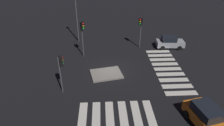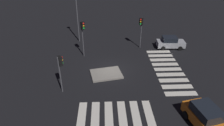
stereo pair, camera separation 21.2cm
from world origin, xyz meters
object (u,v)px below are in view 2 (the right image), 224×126
(street_lamp, at_px, (76,6))
(traffic_light_south, at_px, (60,65))
(traffic_island, at_px, (106,74))
(traffic_light_west, at_px, (83,31))
(car_orange, at_px, (207,119))
(traffic_light_north, at_px, (141,26))
(car_silver, at_px, (170,43))

(street_lamp, bearing_deg, traffic_light_south, -91.53)
(traffic_island, xyz_separation_m, traffic_light_west, (-2.76, 4.55, 3.47))
(street_lamp, bearing_deg, car_orange, -56.62)
(traffic_light_north, distance_m, traffic_light_west, 7.94)
(traffic_light_north, xyz_separation_m, traffic_light_west, (-7.61, -2.26, 0.23))
(traffic_light_north, height_order, traffic_light_west, traffic_light_west)
(car_silver, xyz_separation_m, traffic_light_south, (-13.45, -9.48, 2.13))
(traffic_island, height_order, car_silver, car_silver)
(car_silver, xyz_separation_m, traffic_light_west, (-11.93, -2.10, 2.74))
(car_silver, distance_m, traffic_light_west, 12.42)
(car_orange, xyz_separation_m, traffic_light_west, (-10.42, 12.59, 2.63))
(car_orange, relative_size, traffic_light_north, 1.04)
(traffic_island, relative_size, car_silver, 0.97)
(car_silver, bearing_deg, traffic_light_west, -167.31)
(car_orange, height_order, traffic_light_south, traffic_light_south)
(car_orange, distance_m, traffic_light_west, 16.55)
(traffic_island, distance_m, traffic_light_north, 8.97)
(traffic_island, height_order, car_orange, car_orange)
(traffic_light_west, bearing_deg, car_silver, 56.94)
(car_silver, bearing_deg, traffic_island, -141.34)
(traffic_island, xyz_separation_m, traffic_light_north, (4.85, 6.81, 3.24))
(traffic_light_north, bearing_deg, street_lamp, -72.38)
(car_silver, height_order, traffic_light_north, traffic_light_north)
(car_silver, distance_m, traffic_light_south, 16.59)
(traffic_light_south, relative_size, traffic_light_north, 0.89)
(traffic_light_west, bearing_deg, street_lamp, 150.23)
(traffic_light_south, xyz_separation_m, traffic_light_north, (9.12, 9.64, 0.37))
(traffic_island, height_order, traffic_light_west, traffic_light_west)
(car_orange, relative_size, street_lamp, 0.58)
(car_orange, bearing_deg, street_lamp, -158.71)
(car_silver, xyz_separation_m, car_orange, (-1.52, -14.69, 0.10))
(traffic_island, bearing_deg, street_lamp, 112.40)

